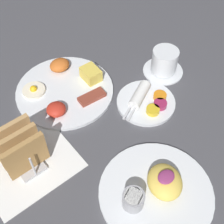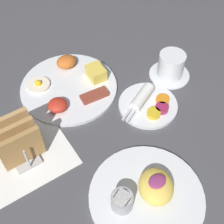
# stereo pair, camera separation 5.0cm
# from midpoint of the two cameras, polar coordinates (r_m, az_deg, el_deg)

# --- Properties ---
(ground_plane) EXTENTS (3.00, 3.00, 0.00)m
(ground_plane) POSITION_cam_midpoint_polar(r_m,az_deg,el_deg) (0.80, 2.11, -4.02)
(ground_plane) COLOR #47474C
(napkin_flat) EXTENTS (0.22, 0.22, 0.00)m
(napkin_flat) POSITION_cam_midpoint_polar(r_m,az_deg,el_deg) (0.79, -14.45, -7.08)
(napkin_flat) COLOR white
(napkin_flat) RESTS_ON ground_plane
(plate_breakfast) EXTENTS (0.28, 0.28, 0.05)m
(plate_breakfast) POSITION_cam_midpoint_polar(r_m,az_deg,el_deg) (0.90, -6.16, 4.88)
(plate_breakfast) COLOR white
(plate_breakfast) RESTS_ON ground_plane
(plate_condiments) EXTENTS (0.18, 0.16, 0.04)m
(plate_condiments) POSITION_cam_midpoint_polar(r_m,az_deg,el_deg) (0.86, 8.27, 1.46)
(plate_condiments) COLOR white
(plate_condiments) RESTS_ON ground_plane
(plate_foreground) EXTENTS (0.26, 0.26, 0.06)m
(plate_foreground) POSITION_cam_midpoint_polar(r_m,az_deg,el_deg) (0.71, 8.47, -14.72)
(plate_foreground) COLOR white
(plate_foreground) RESTS_ON ground_plane
(toast_rack) EXTENTS (0.10, 0.12, 0.10)m
(toast_rack) POSITION_cam_midpoint_polar(r_m,az_deg,el_deg) (0.75, -15.19, -5.08)
(toast_rack) COLOR #B7B7BC
(toast_rack) RESTS_ON ground_plane
(coffee_cup) EXTENTS (0.12, 0.12, 0.08)m
(coffee_cup) POSITION_cam_midpoint_polar(r_m,az_deg,el_deg) (0.93, 12.25, 8.12)
(coffee_cup) COLOR white
(coffee_cup) RESTS_ON ground_plane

